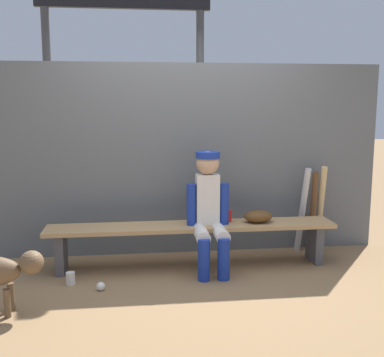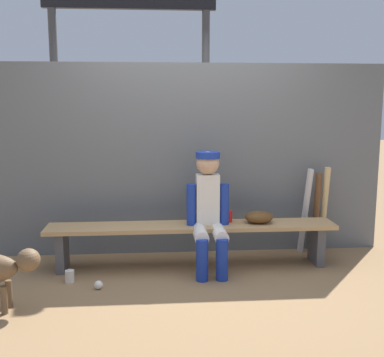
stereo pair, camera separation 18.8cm
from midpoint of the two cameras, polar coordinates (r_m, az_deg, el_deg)
ground_plane at (r=4.69m, az=1.17°, el=-10.60°), size 30.00×30.00×0.00m
chainlink_fence at (r=4.92m, az=0.66°, el=2.26°), size 4.13×0.03×1.99m
dugout_bench at (r=4.59m, az=1.18°, el=-6.61°), size 2.79×0.36×0.42m
player_seated at (r=4.43m, az=3.28°, el=-3.57°), size 0.41×0.55×1.13m
baseball_glove at (r=4.66m, az=9.26°, el=-4.64°), size 0.28×0.20×0.12m
bat_aluminum_silver at (r=5.10m, az=14.60°, el=-3.87°), size 0.10×0.24×0.92m
bat_wood_dark at (r=5.18m, az=15.82°, el=-4.05°), size 0.08×0.13×0.86m
bat_wood_natural at (r=5.22m, az=16.70°, el=-3.63°), size 0.08×0.22×0.93m
baseball at (r=4.21m, az=-9.99°, el=-12.60°), size 0.07×0.07×0.07m
cup_on_ground at (r=4.40m, az=-13.40°, el=-11.48°), size 0.08×0.08×0.11m
cup_on_bench at (r=4.67m, az=5.57°, el=-4.60°), size 0.08×0.08×0.11m
scoreboard at (r=6.16m, az=-6.09°, el=20.12°), size 2.39×0.27×3.88m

